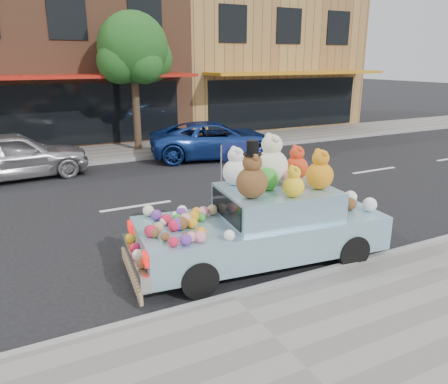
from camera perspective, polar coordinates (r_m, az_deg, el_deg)
ground at (r=11.05m, az=-11.37°, el=-1.85°), size 120.00×120.00×0.00m
near_sidewalk at (r=5.70m, az=8.56°, el=-20.37°), size 60.00×3.00×0.12m
far_sidewalk at (r=17.19m, az=-17.49°, el=4.62°), size 60.00×3.00×0.12m
near_kerb at (r=6.75m, az=0.95°, el=-13.63°), size 60.00×0.12×0.13m
far_kerb at (r=15.75m, az=-16.51°, el=3.64°), size 60.00×0.12×0.13m
storefront_mid at (r=22.26m, az=-20.99°, el=16.25°), size 10.00×9.80×7.30m
storefront_right at (r=25.51m, az=2.91°, el=17.25°), size 10.00×9.80×7.30m
street_tree at (r=17.34m, az=-11.75°, el=17.25°), size 3.00×2.70×5.22m
car_silver at (r=14.60m, az=-25.84°, el=4.32°), size 4.43×2.08×1.47m
car_blue at (r=16.12m, az=-1.10°, el=6.82°), size 5.19×3.37×1.33m
art_car at (r=7.72m, az=5.08°, el=-3.53°), size 4.64×2.21×2.29m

